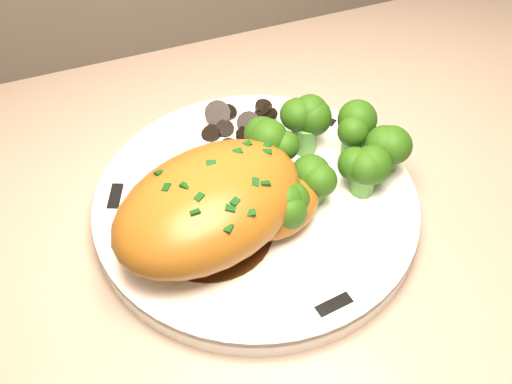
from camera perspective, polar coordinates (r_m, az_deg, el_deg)
name	(u,v)px	position (r m, az deg, el deg)	size (l,w,h in m)	color
plate	(256,206)	(0.60, 0.00, -1.28)	(0.30, 0.30, 0.02)	white
rim_accent_0	(321,119)	(0.68, 5.80, 6.50)	(0.03, 0.01, 0.00)	black
rim_accent_1	(115,196)	(0.61, -12.39, -0.37)	(0.03, 0.01, 0.00)	black
rim_accent_2	(334,305)	(0.53, 6.94, -9.92)	(0.03, 0.01, 0.00)	black
gravy_pool	(211,231)	(0.57, -4.04, -3.49)	(0.11, 0.11, 0.00)	#3C1D0A
chicken_breast	(217,206)	(0.55, -3.51, -1.22)	(0.21, 0.18, 0.07)	#975A1A
mushroom_pile	(258,129)	(0.66, 0.19, 5.63)	(0.10, 0.08, 0.03)	black
broccoli_florets	(327,157)	(0.60, 6.31, 3.09)	(0.15, 0.12, 0.05)	#55943E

